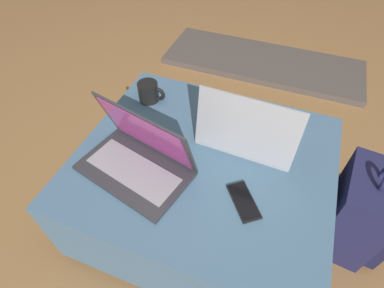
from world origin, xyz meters
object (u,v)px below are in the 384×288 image
at_px(laptop_near, 138,158).
at_px(coffee_mug, 149,92).
at_px(backpack, 359,214).
at_px(laptop_far, 248,132).
at_px(cell_phone, 244,201).

height_order(laptop_near, coffee_mug, laptop_near).
distance_m(laptop_near, backpack, 0.88).
xyz_separation_m(backpack, coffee_mug, (-0.94, 0.11, 0.26)).
bearing_deg(coffee_mug, laptop_far, -11.55).
height_order(backpack, coffee_mug, coffee_mug).
relative_size(laptop_far, coffee_mug, 2.95).
relative_size(laptop_near, coffee_mug, 3.43).
xyz_separation_m(laptop_far, coffee_mug, (-0.45, 0.09, -0.01)).
bearing_deg(laptop_near, cell_phone, 12.26).
bearing_deg(coffee_mug, cell_phone, -34.63).
distance_m(laptop_near, coffee_mug, 0.37).
distance_m(cell_phone, backpack, 0.54).
relative_size(cell_phone, backpack, 0.34).
bearing_deg(laptop_near, laptop_far, 51.58).
bearing_deg(cell_phone, laptop_near, -38.96).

